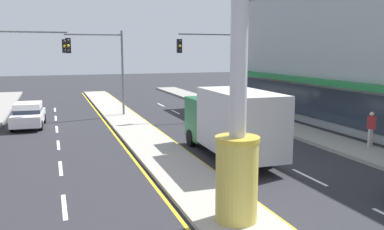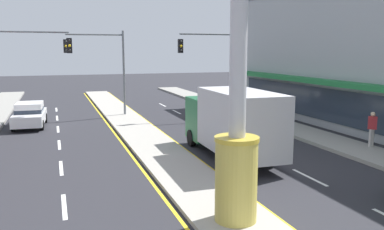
# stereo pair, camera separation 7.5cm
# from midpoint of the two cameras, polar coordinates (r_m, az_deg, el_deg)

# --- Properties ---
(median_strip) EXTENTS (2.37, 52.00, 0.14)m
(median_strip) POSITION_cam_midpoint_polar(r_m,az_deg,el_deg) (22.44, -6.57, -3.15)
(median_strip) COLOR #A39E93
(median_strip) RESTS_ON ground
(sidewalk_right) EXTENTS (2.41, 60.00, 0.18)m
(sidewalk_right) POSITION_cam_midpoint_polar(r_m,az_deg,el_deg) (24.21, 15.81, -2.49)
(sidewalk_right) COLOR gray
(sidewalk_right) RESTS_ON ground
(lane_markings) EXTENTS (9.11, 52.00, 0.01)m
(lane_markings) POSITION_cam_midpoint_polar(r_m,az_deg,el_deg) (21.17, -5.77, -4.07)
(lane_markings) COLOR silver
(lane_markings) RESTS_ON ground
(district_sign) EXTENTS (6.79, 1.22, 8.45)m
(district_sign) POSITION_cam_midpoint_polar(r_m,az_deg,el_deg) (10.75, 6.73, 7.33)
(district_sign) COLOR gold
(district_sign) RESTS_ON median_strip
(traffic_light_left_side) EXTENTS (4.86, 0.46, 6.20)m
(traffic_light_left_side) POSITION_cam_midpoint_polar(r_m,az_deg,el_deg) (26.40, -22.97, 7.16)
(traffic_light_left_side) COLOR slate
(traffic_light_left_side) RESTS_ON ground
(traffic_light_right_side) EXTENTS (4.86, 0.46, 6.20)m
(traffic_light_right_side) POSITION_cam_midpoint_polar(r_m,az_deg,el_deg) (28.55, 3.91, 7.94)
(traffic_light_right_side) COLOR slate
(traffic_light_right_side) RESTS_ON ground
(traffic_light_median_far) EXTENTS (4.20, 0.46, 6.20)m
(traffic_light_median_far) POSITION_cam_midpoint_polar(r_m,az_deg,el_deg) (29.72, -12.40, 7.70)
(traffic_light_median_far) COLOR slate
(traffic_light_median_far) RESTS_ON ground
(sedan_near_right_lane) EXTENTS (2.02, 4.39, 1.53)m
(sedan_near_right_lane) POSITION_cam_midpoint_polar(r_m,az_deg,el_deg) (27.65, -21.80, 0.08)
(sedan_near_right_lane) COLOR white
(sedan_near_right_lane) RESTS_ON ground
(box_truck_far_right_lane) EXTENTS (2.31, 6.93, 3.12)m
(box_truck_far_right_lane) POSITION_cam_midpoint_polar(r_m,az_deg,el_deg) (18.06, 5.76, -0.88)
(box_truck_far_right_lane) COLOR #14562D
(box_truck_far_right_lane) RESTS_ON ground
(suv_near_left_lane) EXTENTS (2.02, 4.63, 1.90)m
(suv_near_left_lane) POSITION_cam_midpoint_polar(r_m,az_deg,el_deg) (28.01, 3.90, 1.22)
(suv_near_left_lane) COLOR tan
(suv_near_left_lane) RESTS_ON ground
(pedestrian_near_kerb) EXTENTS (0.45, 0.42, 1.70)m
(pedestrian_near_kerb) POSITION_cam_midpoint_polar(r_m,az_deg,el_deg) (21.43, 24.11, -1.56)
(pedestrian_near_kerb) COLOR #B7B2AD
(pedestrian_near_kerb) RESTS_ON sidewalk_right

